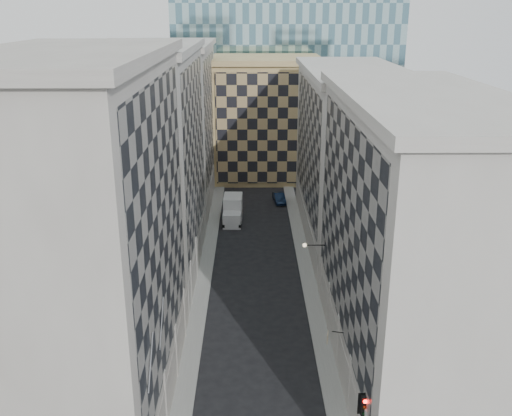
{
  "coord_description": "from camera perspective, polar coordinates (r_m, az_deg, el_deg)",
  "views": [
    {
      "loc": [
        -0.54,
        -21.99,
        25.82
      ],
      "look_at": [
        -0.16,
        14.96,
        12.85
      ],
      "focal_mm": 40.0,
      "sensor_mm": 36.0,
      "label": 1
    }
  ],
  "objects": [
    {
      "name": "sidewalk_west",
      "position": [
        58.2,
        -5.21,
        -7.0
      ],
      "size": [
        1.5,
        100.0,
        0.15
      ],
      "primitive_type": "cube",
      "color": "gray",
      "rests_on": "ground"
    },
    {
      "name": "sidewalk_east",
      "position": [
        58.3,
        5.21,
        -6.95
      ],
      "size": [
        1.5,
        100.0,
        0.15
      ],
      "primitive_type": "cube",
      "color": "gray",
      "rests_on": "ground"
    },
    {
      "name": "bldg_left_a",
      "position": [
        37.3,
        -16.67,
        -3.56
      ],
      "size": [
        10.8,
        22.8,
        23.7
      ],
      "color": "#9B948B",
      "rests_on": "ground"
    },
    {
      "name": "bldg_left_b",
      "position": [
        57.8,
        -10.91,
        4.46
      ],
      "size": [
        10.8,
        22.8,
        22.7
      ],
      "color": "gray",
      "rests_on": "ground"
    },
    {
      "name": "bldg_left_c",
      "position": [
        79.11,
        -8.17,
        8.22
      ],
      "size": [
        10.8,
        22.8,
        21.7
      ],
      "color": "#9B948B",
      "rests_on": "ground"
    },
    {
      "name": "bldg_right_a",
      "position": [
        41.7,
        15.38,
        -3.21
      ],
      "size": [
        10.8,
        26.8,
        20.7
      ],
      "color": "#B0ABA2",
      "rests_on": "ground"
    },
    {
      "name": "bldg_right_b",
      "position": [
        66.94,
        9.3,
        5.28
      ],
      "size": [
        10.8,
        28.8,
        19.7
      ],
      "color": "#B0ABA2",
      "rests_on": "ground"
    },
    {
      "name": "tan_block",
      "position": [
        91.4,
        1.03,
        9.01
      ],
      "size": [
        16.8,
        14.8,
        18.8
      ],
      "color": "tan",
      "rests_on": "ground"
    },
    {
      "name": "church_tower",
      "position": [
        104.0,
        -0.31,
        19.96
      ],
      "size": [
        7.2,
        7.2,
        51.5
      ],
      "color": "#2A2621",
      "rests_on": "ground"
    },
    {
      "name": "flagpoles_left",
      "position": [
        33.61,
        -9.93,
        -13.0
      ],
      "size": [
        0.1,
        6.33,
        2.33
      ],
      "color": "gray",
      "rests_on": "ground"
    },
    {
      "name": "bracket_lamp",
      "position": [
        50.24,
        5.09,
        -3.73
      ],
      "size": [
        1.98,
        0.36,
        0.36
      ],
      "color": "black",
      "rests_on": "ground"
    },
    {
      "name": "traffic_light",
      "position": [
        35.39,
        10.66,
        -19.73
      ],
      "size": [
        0.63,
        0.54,
        4.96
      ],
      "rotation": [
        0.0,
        0.0,
        0.05
      ],
      "color": "black",
      "rests_on": "sidewalk_east"
    },
    {
      "name": "box_truck",
      "position": [
        72.83,
        -2.34,
        -0.29
      ],
      "size": [
        2.46,
        5.79,
        3.15
      ],
      "rotation": [
        0.0,
        0.0,
        -0.02
      ],
      "color": "silver",
      "rests_on": "ground"
    },
    {
      "name": "dark_car",
      "position": [
        80.06,
        2.34,
        1.01
      ],
      "size": [
        1.87,
        4.17,
        1.33
      ],
      "primitive_type": "imported",
      "rotation": [
        0.0,
        0.0,
        0.12
      ],
      "color": "black",
      "rests_on": "ground"
    },
    {
      "name": "shop_sign",
      "position": [
        41.69,
        7.26,
        -12.66
      ],
      "size": [
        1.22,
        0.71,
        0.8
      ],
      "rotation": [
        0.0,
        0.0,
        -0.23
      ],
      "color": "black",
      "rests_on": "ground"
    }
  ]
}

